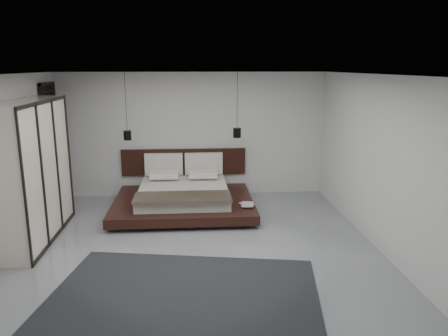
{
  "coord_description": "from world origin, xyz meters",
  "views": [
    {
      "loc": [
        -0.01,
        -6.84,
        2.93
      ],
      "look_at": [
        0.59,
        1.2,
        1.04
      ],
      "focal_mm": 35.0,
      "sensor_mm": 36.0,
      "label": 1
    }
  ],
  "objects": [
    {
      "name": "wall_right",
      "position": [
        3.0,
        0.0,
        1.4
      ],
      "size": [
        0.0,
        6.0,
        6.0
      ],
      "primitive_type": "plane",
      "rotation": [
        1.57,
        0.0,
        -1.57
      ],
      "color": "silver",
      "rests_on": "floor"
    },
    {
      "name": "book_upper",
      "position": [
        0.93,
        1.22,
        0.3
      ],
      "size": [
        0.28,
        0.35,
        0.02
      ],
      "primitive_type": "imported",
      "rotation": [
        0.0,
        0.0,
        -0.16
      ],
      "color": "#99724C",
      "rests_on": "book_lower"
    },
    {
      "name": "rug",
      "position": [
        -0.16,
        -1.7,
        0.01
      ],
      "size": [
        3.86,
        3.05,
        0.01
      ],
      "primitive_type": "cube",
      "rotation": [
        0.0,
        0.0,
        -0.17
      ],
      "color": "black",
      "rests_on": "floor"
    },
    {
      "name": "floor",
      "position": [
        0.0,
        0.0,
        0.0
      ],
      "size": [
        6.0,
        6.0,
        0.0
      ],
      "primitive_type": "plane",
      "color": "gray",
      "rests_on": "ground"
    },
    {
      "name": "pendant_left",
      "position": [
        -1.36,
        2.35,
        1.51
      ],
      "size": [
        0.16,
        0.16,
        1.39
      ],
      "color": "black",
      "rests_on": "ceiling"
    },
    {
      "name": "pendant_right",
      "position": [
        0.95,
        2.35,
        1.54
      ],
      "size": [
        0.17,
        0.17,
        1.37
      ],
      "color": "black",
      "rests_on": "ceiling"
    },
    {
      "name": "wall_left",
      "position": [
        -3.0,
        0.0,
        1.4
      ],
      "size": [
        0.0,
        6.0,
        6.0
      ],
      "primitive_type": "plane",
      "rotation": [
        1.57,
        0.0,
        1.57
      ],
      "color": "silver",
      "rests_on": "floor"
    },
    {
      "name": "wardrobe",
      "position": [
        -2.7,
        0.53,
        1.19
      ],
      "size": [
        0.57,
        2.44,
        2.39
      ],
      "color": "silver",
      "rests_on": "floor"
    },
    {
      "name": "ceiling",
      "position": [
        0.0,
        0.0,
        2.8
      ],
      "size": [
        6.0,
        6.0,
        0.0
      ],
      "primitive_type": "plane",
      "rotation": [
        3.14,
        0.0,
        0.0
      ],
      "color": "white",
      "rests_on": "wall_back"
    },
    {
      "name": "wall_front",
      "position": [
        0.0,
        -3.0,
        1.4
      ],
      "size": [
        6.0,
        0.0,
        6.0
      ],
      "primitive_type": "plane",
      "rotation": [
        -1.57,
        0.0,
        0.0
      ],
      "color": "silver",
      "rests_on": "floor"
    },
    {
      "name": "book_lower",
      "position": [
        0.95,
        1.25,
        0.27
      ],
      "size": [
        0.31,
        0.34,
        0.03
      ],
      "primitive_type": "imported",
      "rotation": [
        0.0,
        0.0,
        0.48
      ],
      "color": "#99724C",
      "rests_on": "bed"
    },
    {
      "name": "wall_back",
      "position": [
        0.0,
        3.0,
        1.4
      ],
      "size": [
        6.0,
        0.0,
        6.0
      ],
      "primitive_type": "plane",
      "rotation": [
        1.57,
        0.0,
        0.0
      ],
      "color": "silver",
      "rests_on": "floor"
    },
    {
      "name": "lattice_screen",
      "position": [
        -2.95,
        2.45,
        1.3
      ],
      "size": [
        0.05,
        0.9,
        2.6
      ],
      "primitive_type": "cube",
      "color": "black",
      "rests_on": "floor"
    },
    {
      "name": "bed",
      "position": [
        -0.21,
        1.91,
        0.29
      ],
      "size": [
        2.82,
        2.41,
        1.08
      ],
      "color": "black",
      "rests_on": "floor"
    }
  ]
}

